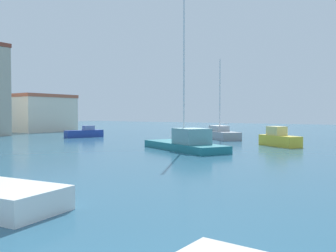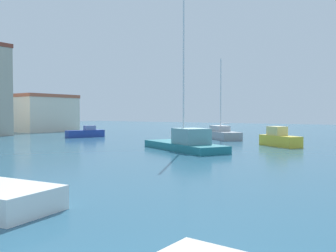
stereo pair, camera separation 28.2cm
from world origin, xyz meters
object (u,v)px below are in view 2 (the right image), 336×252
sailboat_teal_center_channel (186,142)px  motorboat_yellow_near_pier (279,139)px  sailboat_grey_far_left (220,134)px  motorboat_blue_far_right (86,133)px

sailboat_teal_center_channel → motorboat_yellow_near_pier: sailboat_teal_center_channel is taller
motorboat_yellow_near_pier → sailboat_grey_far_left: size_ratio=0.48×
motorboat_blue_far_right → sailboat_grey_far_left: bearing=-64.6°
sailboat_teal_center_channel → motorboat_yellow_near_pier: (7.48, -4.47, 0.02)m
sailboat_teal_center_channel → motorboat_blue_far_right: 18.66m
sailboat_teal_center_channel → sailboat_grey_far_left: sailboat_teal_center_channel is taller
sailboat_teal_center_channel → sailboat_grey_far_left: (12.39, 3.73, -0.03)m
motorboat_blue_far_right → sailboat_grey_far_left: 15.54m
motorboat_blue_far_right → sailboat_grey_far_left: (6.67, -14.03, 0.09)m
motorboat_yellow_near_pier → sailboat_grey_far_left: 9.56m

